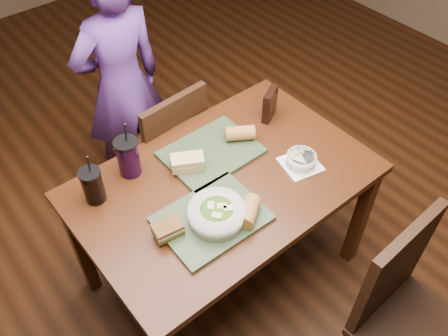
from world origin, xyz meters
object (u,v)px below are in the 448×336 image
Objects in this scene: diner at (122,85)px; sandwich_near at (168,229)px; soup_bowl at (301,160)px; baguette_far at (240,133)px; chip_bag at (270,104)px; sandwich_far at (188,162)px; tray_far at (211,153)px; cup_berry at (128,157)px; dining_table at (224,192)px; chair_far at (169,149)px; tray_near at (212,219)px; chair_near at (404,310)px; cup_cola at (93,186)px; salad_bowl at (217,213)px; baguette_near at (249,211)px.

diner is 11.70× the size of sandwich_near.
soup_bowl is at bearing 106.31° from diner.
chip_bag is at bearing 10.86° from baguette_far.
baguette_far is at bearing -1.47° from sandwich_far.
tray_far is 0.40m from chip_bag.
cup_berry is (-0.62, 0.45, 0.06)m from soup_bowl.
cup_berry reaches higher than dining_table.
chair_far is 0.81m from sandwich_near.
baguette_far is (0.39, 0.28, 0.04)m from tray_near.
diner reaches higher than dining_table.
chair_near reaches higher than sandwich_near.
sandwich_far is (-0.12, -0.78, 0.08)m from diner.
sandwich_near reaches higher than tray_far.
chip_bag is (0.93, -0.07, -0.00)m from cup_cola.
baguette_far is at bearing -67.82° from chair_far.
baguette_far is at bearing 163.13° from chip_bag.
soup_bowl is 0.36m from chip_bag.
salad_bowl reaches higher than tray_near.
tray_far is (0.00, -0.38, 0.26)m from chair_far.
chair_far is at bearing 111.75° from soup_bowl.
dining_table is 5.62× the size of salad_bowl.
sandwich_far is at bearing -175.28° from tray_far.
chair_far is at bearing 110.27° from chip_bag.
salad_bowl reaches higher than soup_bowl.
salad_bowl is 1.69× the size of baguette_near.
chair_near is 1.10m from chip_bag.
dining_table is 0.29m from baguette_far.
sandwich_near is (-0.39, -1.03, 0.08)m from diner.
chair_near is 1.00m from sandwich_near.
diner is at bearing 96.55° from chair_near.
cup_berry is (-0.32, -0.63, 0.13)m from diner.
tray_near is (-0.23, -0.68, 0.26)m from chair_far.
chair_near is at bearing -97.55° from soup_bowl.
cup_cola is (-0.54, -0.28, 0.33)m from chair_far.
sandwich_far is (0.08, 0.31, -0.01)m from salad_bowl.
soup_bowl is 0.31m from baguette_far.
soup_bowl is (0.09, 0.70, 0.25)m from chair_near.
chair_far is 3.57× the size of cup_cola.
chair_far reaches higher than baguette_far.
tray_near is 0.71m from chip_bag.
cup_berry is (-0.21, 0.15, 0.05)m from sandwich_far.
baguette_far is at bearing 104.08° from diner.
soup_bowl is at bearing -68.83° from baguette_far.
salad_bowl is at bearing -53.01° from cup_cola.
chip_bag reaches higher than tray_near.
diner is 3.40× the size of tray_far.
cup_berry reaches higher than baguette_far.
tray_near is 1.00× the size of tray_far.
cup_cola is at bearing 123.11° from chair_near.
sandwich_near is 0.33m from baguette_near.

